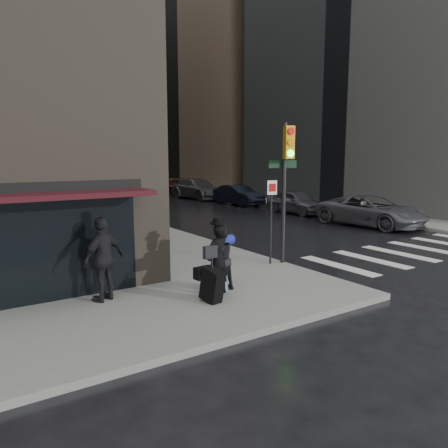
# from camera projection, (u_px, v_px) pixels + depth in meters

# --- Properties ---
(ground) EXTENTS (140.00, 140.00, 0.00)m
(ground) POSITION_uv_depth(u_px,v_px,m) (275.00, 292.00, 11.30)
(ground) COLOR black
(ground) RESTS_ON ground
(sidewalk_left) EXTENTS (4.00, 50.00, 0.15)m
(sidewalk_left) POSITION_uv_depth(u_px,v_px,m) (47.00, 201.00, 33.51)
(sidewalk_left) COLOR slate
(sidewalk_left) RESTS_ON ground
(sidewalk_right) EXTENTS (3.00, 50.00, 0.15)m
(sidewalk_right) POSITION_uv_depth(u_px,v_px,m) (199.00, 193.00, 40.88)
(sidewalk_right) COLOR slate
(sidewalk_right) RESTS_ON ground
(crosswalk) EXTENTS (8.50, 3.00, 0.01)m
(crosswalk) POSITION_uv_depth(u_px,v_px,m) (413.00, 251.00, 16.22)
(crosswalk) COLOR silver
(crosswalk) RESTS_ON ground
(bldg_right_near) EXTENTS (22.00, 20.00, 30.00)m
(bldg_right_near) POSITION_uv_depth(u_px,v_px,m) (439.00, 2.00, 33.05)
(bldg_right_near) COLOR slate
(bldg_right_near) RESTS_ON ground
(bldg_right_mid) EXTENTS (22.00, 22.00, 38.00)m
(bldg_right_mid) POSITION_uv_depth(u_px,v_px,m) (255.00, 22.00, 51.35)
(bldg_right_mid) COLOR #9A7B5F
(bldg_right_mid) RESTS_ON ground
(bldg_right_far) EXTENTS (22.00, 20.00, 25.00)m
(bldg_right_far) POSITION_uv_depth(u_px,v_px,m) (168.00, 100.00, 71.29)
(bldg_right_far) COLOR slate
(bldg_right_far) RESTS_ON ground
(bldg_distant) EXTENTS (40.00, 12.00, 32.00)m
(bldg_distant) POSITION_uv_depth(u_px,v_px,m) (14.00, 83.00, 76.28)
(bldg_distant) COLOR slate
(bldg_distant) RESTS_ON ground
(man_overcoat) EXTENTS (0.99, 1.08, 1.92)m
(man_overcoat) POSITION_uv_depth(u_px,v_px,m) (217.00, 263.00, 10.49)
(man_overcoat) COLOR black
(man_overcoat) RESTS_ON ground
(man_jeans) EXTENTS (1.16, 0.67, 1.60)m
(man_jeans) POSITION_uv_depth(u_px,v_px,m) (219.00, 259.00, 10.89)
(man_jeans) COLOR black
(man_jeans) RESTS_ON ground
(man_greycoat) EXTENTS (1.26, 0.94, 1.98)m
(man_greycoat) POSITION_uv_depth(u_px,v_px,m) (104.00, 259.00, 10.08)
(man_greycoat) COLOR black
(man_greycoat) RESTS_ON ground
(traffic_light) EXTENTS (1.07, 0.58, 4.35)m
(traffic_light) POSITION_uv_depth(u_px,v_px,m) (285.00, 174.00, 13.33)
(traffic_light) COLOR black
(traffic_light) RESTS_ON ground
(fire_hydrant) EXTENTS (0.45, 0.34, 0.78)m
(fire_hydrant) POSITION_uv_depth(u_px,v_px,m) (158.00, 235.00, 16.63)
(fire_hydrant) COLOR #AE230A
(fire_hydrant) RESTS_ON ground
(parked_car_0) EXTENTS (2.95, 5.66, 1.52)m
(parked_car_0) POSITION_uv_depth(u_px,v_px,m) (371.00, 211.00, 21.83)
(parked_car_0) COLOR #535459
(parked_car_0) RESTS_ON ground
(parked_car_1) EXTENTS (1.69, 4.20, 1.43)m
(parked_car_1) POSITION_uv_depth(u_px,v_px,m) (296.00, 202.00, 26.62)
(parked_car_1) COLOR #535358
(parked_car_1) RESTS_ON ground
(parked_car_2) EXTENTS (1.70, 4.41, 1.43)m
(parked_car_2) POSITION_uv_depth(u_px,v_px,m) (238.00, 195.00, 31.11)
(parked_car_2) COLOR black
(parked_car_2) RESTS_ON ground
(parked_car_3) EXTENTS (2.71, 5.76, 1.62)m
(parked_car_3) POSITION_uv_depth(u_px,v_px,m) (198.00, 189.00, 35.73)
(parked_car_3) COLOR #48494D
(parked_car_3) RESTS_ON ground
(parked_car_4) EXTENTS (2.26, 4.88, 1.62)m
(parked_car_4) POSITION_uv_depth(u_px,v_px,m) (170.00, 185.00, 40.60)
(parked_car_4) COLOR #3F110C
(parked_car_4) RESTS_ON ground
(parked_car_5) EXTENTS (1.73, 4.81, 1.58)m
(parked_car_5) POSITION_uv_depth(u_px,v_px,m) (148.00, 182.00, 45.41)
(parked_car_5) COLOR black
(parked_car_5) RESTS_ON ground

